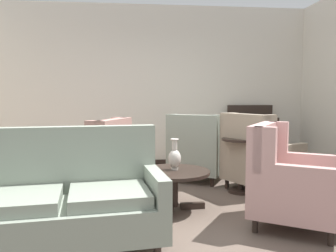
# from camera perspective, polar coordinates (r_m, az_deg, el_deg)

# --- Properties ---
(ground) EXTENTS (8.45, 8.45, 0.00)m
(ground) POSITION_cam_1_polar(r_m,az_deg,el_deg) (3.77, -1.46, -15.02)
(ground) COLOR brown
(wall_back) EXTENTS (6.20, 0.08, 2.94)m
(wall_back) POSITION_cam_1_polar(r_m,az_deg,el_deg) (6.40, -3.64, 6.47)
(wall_back) COLOR silver
(wall_back) RESTS_ON ground
(baseboard_back) EXTENTS (6.04, 0.03, 0.12)m
(baseboard_back) POSITION_cam_1_polar(r_m,az_deg,el_deg) (6.46, -3.55, -6.11)
(baseboard_back) COLOR black
(baseboard_back) RESTS_ON ground
(coffee_table) EXTENTS (0.82, 0.82, 0.45)m
(coffee_table) POSITION_cam_1_polar(r_m,az_deg,el_deg) (3.96, 0.95, -8.58)
(coffee_table) COLOR black
(coffee_table) RESTS_ON ground
(porcelain_vase) EXTENTS (0.15, 0.15, 0.36)m
(porcelain_vase) POSITION_cam_1_polar(r_m,az_deg,el_deg) (3.95, 1.09, -5.14)
(porcelain_vase) COLOR beige
(porcelain_vase) RESTS_ON coffee_table
(settee) EXTENTS (1.69, 1.00, 1.01)m
(settee) POSITION_cam_1_polar(r_m,az_deg,el_deg) (3.08, -16.44, -11.71)
(settee) COLOR gray
(settee) RESTS_ON ground
(armchair_near_sideboard) EXTENTS (1.14, 1.09, 1.06)m
(armchair_near_sideboard) POSITION_cam_1_polar(r_m,az_deg,el_deg) (4.90, 14.59, -5.22)
(armchair_near_sideboard) COLOR gray
(armchair_near_sideboard) RESTS_ON ground
(armchair_far_left) EXTENTS (1.14, 1.15, 1.01)m
(armchair_far_left) POSITION_cam_1_polar(r_m,az_deg,el_deg) (3.68, 19.23, -8.74)
(armchair_far_left) COLOR tan
(armchair_far_left) RESTS_ON ground
(armchair_near_window) EXTENTS (1.10, 1.15, 1.02)m
(armchair_near_window) POSITION_cam_1_polar(r_m,az_deg,el_deg) (5.34, 4.93, -4.42)
(armchair_near_window) COLOR gray
(armchair_near_window) RESTS_ON ground
(armchair_back_corner) EXTENTS (1.07, 1.05, 1.01)m
(armchair_back_corner) POSITION_cam_1_polar(r_m,az_deg,el_deg) (4.52, -11.65, -6.17)
(armchair_back_corner) COLOR tan
(armchair_back_corner) RESTS_ON ground
(side_table) EXTENTS (0.52, 0.52, 0.73)m
(side_table) POSITION_cam_1_polar(r_m,az_deg,el_deg) (4.76, 11.89, -5.46)
(side_table) COLOR black
(side_table) RESTS_ON ground
(sideboard) EXTENTS (0.86, 0.35, 1.13)m
(sideboard) POSITION_cam_1_polar(r_m,az_deg,el_deg) (6.53, 13.67, -2.04)
(sideboard) COLOR black
(sideboard) RESTS_ON ground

